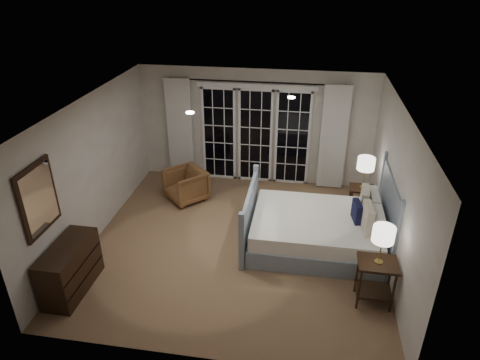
# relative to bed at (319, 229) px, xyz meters

# --- Properties ---
(floor) EXTENTS (5.00, 5.00, 0.00)m
(floor) POSITION_rel_bed_xyz_m (-1.41, -0.14, -0.34)
(floor) COLOR brown
(floor) RESTS_ON ground
(ceiling) EXTENTS (5.00, 5.00, 0.00)m
(ceiling) POSITION_rel_bed_xyz_m (-1.41, -0.14, 2.16)
(ceiling) COLOR white
(ceiling) RESTS_ON wall_back
(wall_left) EXTENTS (0.02, 5.00, 2.50)m
(wall_left) POSITION_rel_bed_xyz_m (-3.91, -0.14, 0.91)
(wall_left) COLOR silver
(wall_left) RESTS_ON floor
(wall_right) EXTENTS (0.02, 5.00, 2.50)m
(wall_right) POSITION_rel_bed_xyz_m (1.09, -0.14, 0.91)
(wall_right) COLOR silver
(wall_right) RESTS_ON floor
(wall_back) EXTENTS (5.00, 0.02, 2.50)m
(wall_back) POSITION_rel_bed_xyz_m (-1.41, 2.36, 0.91)
(wall_back) COLOR silver
(wall_back) RESTS_ON floor
(wall_front) EXTENTS (5.00, 0.02, 2.50)m
(wall_front) POSITION_rel_bed_xyz_m (-1.41, -2.64, 0.91)
(wall_front) COLOR silver
(wall_front) RESTS_ON floor
(french_doors) EXTENTS (2.50, 0.04, 2.20)m
(french_doors) POSITION_rel_bed_xyz_m (-1.41, 2.32, 0.75)
(french_doors) COLOR black
(french_doors) RESTS_ON wall_back
(curtain_rod) EXTENTS (3.50, 0.03, 0.03)m
(curtain_rod) POSITION_rel_bed_xyz_m (-1.41, 2.26, 1.91)
(curtain_rod) COLOR black
(curtain_rod) RESTS_ON wall_back
(curtain_left) EXTENTS (0.55, 0.10, 2.25)m
(curtain_left) POSITION_rel_bed_xyz_m (-3.06, 2.24, 0.81)
(curtain_left) COLOR silver
(curtain_left) RESTS_ON curtain_rod
(curtain_right) EXTENTS (0.55, 0.10, 2.25)m
(curtain_right) POSITION_rel_bed_xyz_m (0.24, 2.24, 0.81)
(curtain_right) COLOR silver
(curtain_right) RESTS_ON curtain_rod
(downlight_a) EXTENTS (0.12, 0.12, 0.01)m
(downlight_a) POSITION_rel_bed_xyz_m (-0.61, 0.46, 2.15)
(downlight_a) COLOR white
(downlight_a) RESTS_ON ceiling
(downlight_b) EXTENTS (0.12, 0.12, 0.01)m
(downlight_b) POSITION_rel_bed_xyz_m (-2.01, -0.54, 2.15)
(downlight_b) COLOR white
(downlight_b) RESTS_ON ceiling
(bed) EXTENTS (2.35, 1.69, 1.38)m
(bed) POSITION_rel_bed_xyz_m (0.00, 0.00, 0.00)
(bed) COLOR #889AA5
(bed) RESTS_ON floor
(nightstand_left) EXTENTS (0.55, 0.44, 0.71)m
(nightstand_left) POSITION_rel_bed_xyz_m (0.78, -1.27, 0.13)
(nightstand_left) COLOR #2F200F
(nightstand_left) RESTS_ON floor
(nightstand_right) EXTENTS (0.46, 0.37, 0.60)m
(nightstand_right) POSITION_rel_bed_xyz_m (0.80, 1.16, 0.05)
(nightstand_right) COLOR #2F200F
(nightstand_right) RESTS_ON floor
(lamp_left) EXTENTS (0.30, 0.30, 0.58)m
(lamp_left) POSITION_rel_bed_xyz_m (0.78, -1.27, 0.83)
(lamp_left) COLOR tan
(lamp_left) RESTS_ON nightstand_left
(lamp_right) EXTENTS (0.32, 0.32, 0.62)m
(lamp_right) POSITION_rel_bed_xyz_m (0.80, 1.16, 0.75)
(lamp_right) COLOR tan
(lamp_right) RESTS_ON nightstand_right
(armchair) EXTENTS (1.03, 1.03, 0.67)m
(armchair) POSITION_rel_bed_xyz_m (-2.69, 1.20, -0.01)
(armchair) COLOR brown
(armchair) RESTS_ON floor
(dresser) EXTENTS (0.47, 1.10, 0.78)m
(dresser) POSITION_rel_bed_xyz_m (-3.64, -1.71, 0.05)
(dresser) COLOR #2F200F
(dresser) RESTS_ON floor
(mirror) EXTENTS (0.05, 0.85, 1.00)m
(mirror) POSITION_rel_bed_xyz_m (-3.88, -1.71, 1.21)
(mirror) COLOR #2F200F
(mirror) RESTS_ON wall_left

